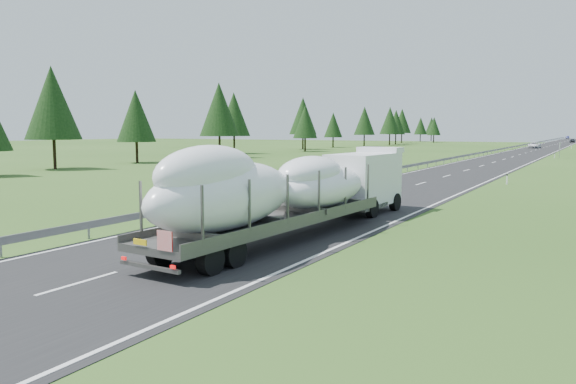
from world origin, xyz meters
The scene contains 10 objects.
ground centered at (0.00, 0.00, 0.00)m, with size 400.00×400.00×0.00m, color #2C4D19.
road_surface centered at (0.00, 100.00, 0.01)m, with size 10.00×400.00×0.02m, color black.
guardrail centered at (-5.30, 99.94, 0.60)m, with size 0.10×400.00×0.76m.
marker_posts centered at (6.50, 155.00, 0.54)m, with size 0.13×350.08×1.00m.
highway_sign centered at (7.20, 80.00, 1.81)m, with size 0.08×0.90×2.60m.
tree_line_left centered at (-43.95, 81.40, 7.10)m, with size 15.51×244.92×12.27m.
boat_truck centered at (2.05, 0.92, 2.16)m, with size 3.48×19.69×4.11m.
distant_van centered at (-1.82, 131.64, 0.76)m, with size 2.53×5.48×1.52m, color white.
distant_car_dark centered at (3.25, 202.73, 0.68)m, with size 1.60×3.97×1.35m, color black.
distant_car_blue centered at (-3.17, 291.60, 0.74)m, with size 1.56×4.47×1.47m, color #1A1F49.
Camera 1 is at (13.63, -20.25, 4.63)m, focal length 35.00 mm.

